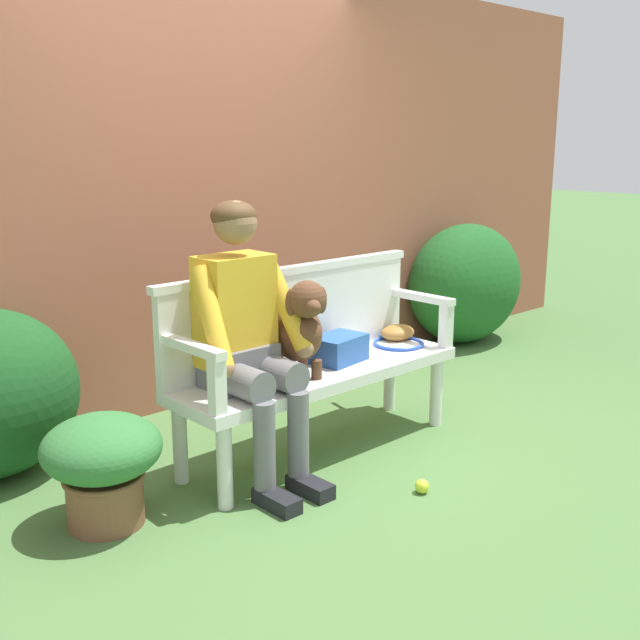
{
  "coord_description": "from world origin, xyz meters",
  "views": [
    {
      "loc": [
        -2.54,
        -2.71,
        1.59
      ],
      "look_at": [
        0.0,
        0.0,
        0.7
      ],
      "focal_mm": 42.63,
      "sensor_mm": 36.0,
      "label": 1
    }
  ],
  "objects": [
    {
      "name": "brick_garden_fence",
      "position": [
        0.0,
        1.23,
        1.32
      ],
      "size": [
        8.0,
        0.3,
        2.65
      ],
      "primitive_type": "cube",
      "color": "#9E5642",
      "rests_on": "ground"
    },
    {
      "name": "potted_plant",
      "position": [
        -1.19,
        0.05,
        0.28
      ],
      "size": [
        0.5,
        0.5,
        0.48
      ],
      "color": "brown",
      "rests_on": "ground"
    },
    {
      "name": "hedge_bush_far_right",
      "position": [
        2.36,
        0.83,
        0.47
      ],
      "size": [
        1.09,
        0.74,
        0.95
      ],
      "primitive_type": "ellipsoid",
      "color": "#1E5B23",
      "rests_on": "ground"
    },
    {
      "name": "ground_plane",
      "position": [
        0.0,
        0.0,
        0.0
      ],
      "size": [
        40.0,
        40.0,
        0.0
      ],
      "primitive_type": "plane",
      "color": "#4C753D"
    },
    {
      "name": "tennis_racket",
      "position": [
        0.63,
        0.04,
        0.46
      ],
      "size": [
        0.35,
        0.58,
        0.03
      ],
      "color": "blue",
      "rests_on": "garden_bench"
    },
    {
      "name": "bench_armrest_left_end",
      "position": [
        -0.78,
        -0.08,
        0.65
      ],
      "size": [
        0.06,
        0.47,
        0.28
      ],
      "color": "white",
      "rests_on": "garden_bench"
    },
    {
      "name": "sports_bag",
      "position": [
        0.15,
        0.01,
        0.52
      ],
      "size": [
        0.31,
        0.24,
        0.14
      ],
      "primitive_type": "cube",
      "rotation": [
        0.0,
        0.0,
        0.15
      ],
      "color": "#2856A3",
      "rests_on": "garden_bench"
    },
    {
      "name": "person_seated",
      "position": [
        -0.48,
        -0.01,
        0.73
      ],
      "size": [
        0.56,
        0.64,
        1.32
      ],
      "color": "black",
      "rests_on": "ground"
    },
    {
      "name": "baseball_glove",
      "position": [
        0.7,
        0.09,
        0.5
      ],
      "size": [
        0.22,
        0.17,
        0.09
      ],
      "primitive_type": "ellipsoid",
      "rotation": [
        0.0,
        0.0,
        0.02
      ],
      "color": "#9E6B2D",
      "rests_on": "garden_bench"
    },
    {
      "name": "dog_on_bench",
      "position": [
        -0.17,
        -0.04,
        0.7
      ],
      "size": [
        0.36,
        0.49,
        0.5
      ],
      "color": "brown",
      "rests_on": "garden_bench"
    },
    {
      "name": "bench_armrest_right_end",
      "position": [
        0.78,
        -0.08,
        0.65
      ],
      "size": [
        0.06,
        0.47,
        0.28
      ],
      "color": "white",
      "rests_on": "garden_bench"
    },
    {
      "name": "garden_bench",
      "position": [
        0.0,
        0.0,
        0.39
      ],
      "size": [
        1.63,
        0.47,
        0.45
      ],
      "color": "white",
      "rests_on": "ground"
    },
    {
      "name": "bench_backrest",
      "position": [
        0.0,
        0.21,
        0.71
      ],
      "size": [
        1.67,
        0.06,
        0.5
      ],
      "color": "white",
      "rests_on": "garden_bench"
    },
    {
      "name": "tennis_ball",
      "position": [
        0.01,
        -0.68,
        0.03
      ],
      "size": [
        0.07,
        0.07,
        0.07
      ],
      "primitive_type": "sphere",
      "color": "#CCDB33",
      "rests_on": "ground"
    }
  ]
}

